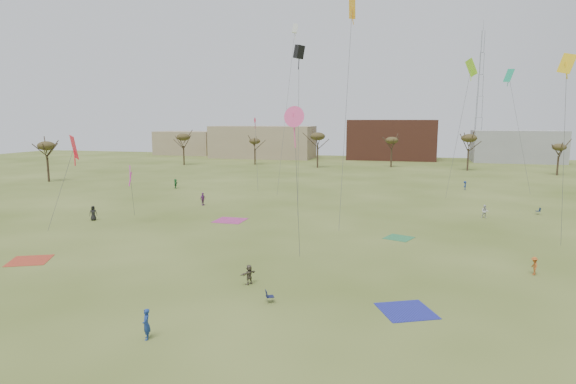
% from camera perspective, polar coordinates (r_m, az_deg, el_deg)
% --- Properties ---
extents(ground, '(260.00, 260.00, 0.00)m').
position_cam_1_polar(ground, '(34.16, -5.18, -12.16)').
color(ground, '#41531A').
rests_on(ground, ground).
extents(flyer_near_right, '(0.69, 0.77, 1.76)m').
position_cam_1_polar(flyer_near_right, '(28.53, -16.62, -14.93)').
color(flyer_near_right, navy).
rests_on(flyer_near_right, ground).
extents(spectator_fore_c, '(1.12, 1.41, 1.50)m').
position_cam_1_polar(spectator_fore_c, '(35.91, -4.69, -9.83)').
color(spectator_fore_c, brown).
rests_on(spectator_fore_c, ground).
extents(flyer_mid_a, '(1.04, 1.01, 1.80)m').
position_cam_1_polar(flyer_mid_a, '(62.26, -22.31, -2.36)').
color(flyer_mid_a, black).
rests_on(flyer_mid_a, ground).
extents(flyer_mid_b, '(0.57, 0.96, 1.45)m').
position_cam_1_polar(flyer_mid_b, '(42.56, 27.40, -7.86)').
color(flyer_mid_b, '#B15621').
rests_on(flyer_mid_b, ground).
extents(spectator_mid_d, '(0.72, 1.15, 1.83)m').
position_cam_1_polar(spectator_mid_d, '(68.80, -10.18, -0.83)').
color(spectator_mid_d, '#803A8B').
rests_on(spectator_mid_d, ground).
extents(spectator_mid_e, '(0.87, 0.71, 1.63)m').
position_cam_1_polar(spectator_mid_e, '(63.95, 22.52, -2.17)').
color(spectator_mid_e, silver).
rests_on(spectator_mid_e, ground).
extents(flyer_far_a, '(0.90, 1.62, 1.66)m').
position_cam_1_polar(flyer_far_a, '(86.88, -13.33, 0.99)').
color(flyer_far_a, '#28783A').
rests_on(flyer_far_a, ground).
extents(flyer_far_c, '(0.86, 1.14, 1.56)m').
position_cam_1_polar(flyer_far_c, '(87.94, 20.43, 0.73)').
color(flyer_far_c, navy).
rests_on(flyer_far_c, ground).
extents(blanket_red, '(4.28, 4.28, 0.03)m').
position_cam_1_polar(blanket_red, '(47.35, -28.55, -7.24)').
color(blanket_red, '#BA3D25').
rests_on(blanket_red, ground).
extents(blanket_blue, '(4.28, 4.28, 0.03)m').
position_cam_1_polar(blanket_blue, '(32.27, 13.99, -13.67)').
color(blanket_blue, '#222895').
rests_on(blanket_blue, ground).
extents(blanket_plum, '(3.56, 3.56, 0.03)m').
position_cam_1_polar(blanket_plum, '(58.17, -6.96, -3.41)').
color(blanket_plum, '#B1367E').
rests_on(blanket_plum, ground).
extents(blanket_olive, '(3.35, 3.35, 0.03)m').
position_cam_1_polar(blanket_olive, '(50.70, 13.14, -5.38)').
color(blanket_olive, '#2E804A').
rests_on(blanket_olive, ground).
extents(camp_chair_center, '(0.72, 0.70, 0.87)m').
position_cam_1_polar(camp_chair_center, '(32.62, -2.21, -12.67)').
color(camp_chair_center, '#151A3B').
rests_on(camp_chair_center, ground).
extents(camp_chair_right, '(0.60, 0.56, 0.87)m').
position_cam_1_polar(camp_chair_right, '(69.36, 27.77, -2.18)').
color(camp_chair_right, '#15223A').
rests_on(camp_chair_right, ground).
extents(kites_aloft, '(55.35, 58.60, 25.58)m').
position_cam_1_polar(kites_aloft, '(58.44, 3.03, 14.58)').
color(kites_aloft, red).
rests_on(kites_aloft, ground).
extents(tree_line, '(117.44, 49.32, 8.91)m').
position_cam_1_polar(tree_line, '(110.11, 7.40, 6.00)').
color(tree_line, '#3A2B1E').
rests_on(tree_line, ground).
extents(building_tan, '(32.00, 14.00, 10.00)m').
position_cam_1_polar(building_tan, '(152.26, -3.03, 6.00)').
color(building_tan, '#937F60').
rests_on(building_tan, ground).
extents(building_brick, '(26.00, 16.00, 12.00)m').
position_cam_1_polar(building_brick, '(150.25, 12.35, 6.16)').
color(building_brick, brown).
rests_on(building_brick, ground).
extents(building_grey, '(24.00, 12.00, 9.00)m').
position_cam_1_polar(building_grey, '(151.03, 25.73, 4.95)').
color(building_grey, gray).
rests_on(building_grey, ground).
extents(building_tan_west, '(20.00, 12.00, 8.00)m').
position_cam_1_polar(building_tan_west, '(170.10, -12.04, 5.77)').
color(building_tan_west, '#937F60').
rests_on(building_tan_west, ground).
extents(radio_tower, '(1.51, 1.72, 41.00)m').
position_cam_1_polar(radio_tower, '(156.34, 21.94, 10.68)').
color(radio_tower, '#9EA3A8').
rests_on(radio_tower, ground).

